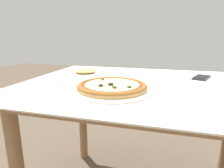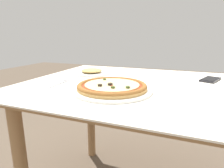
# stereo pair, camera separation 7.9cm
# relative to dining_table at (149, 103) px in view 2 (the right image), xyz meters

# --- Properties ---
(dining_table) EXTENTS (1.24, 0.91, 0.73)m
(dining_table) POSITION_rel_dining_table_xyz_m (0.00, 0.00, 0.00)
(dining_table) COLOR #997047
(dining_table) RESTS_ON ground_plane
(pizza_plate) EXTENTS (0.34, 0.34, 0.04)m
(pizza_plate) POSITION_rel_dining_table_xyz_m (-0.13, -0.17, 0.11)
(pizza_plate) COLOR white
(pizza_plate) RESTS_ON dining_table
(fork) EXTENTS (0.03, 0.17, 0.00)m
(fork) POSITION_rel_dining_table_xyz_m (-0.42, -0.15, 0.10)
(fork) COLOR silver
(fork) RESTS_ON dining_table
(cell_phone) EXTENTS (0.12, 0.16, 0.01)m
(cell_phone) POSITION_rel_dining_table_xyz_m (0.28, 0.21, 0.10)
(cell_phone) COLOR #232328
(cell_phone) RESTS_ON dining_table
(side_plate) EXTENTS (0.21, 0.21, 0.03)m
(side_plate) POSITION_rel_dining_table_xyz_m (-0.38, 0.14, 0.11)
(side_plate) COLOR white
(side_plate) RESTS_ON dining_table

